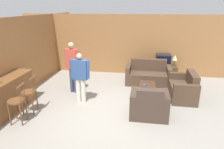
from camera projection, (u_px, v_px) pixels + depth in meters
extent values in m
plane|color=gray|center=(111.00, 113.00, 5.74)|extent=(24.00, 24.00, 0.00)
cube|color=#9E6B3D|center=(125.00, 45.00, 8.76)|extent=(9.40, 0.08, 2.60)
cube|color=#9E6B3D|center=(27.00, 54.00, 7.05)|extent=(0.08, 8.68, 2.60)
cube|color=brown|center=(3.00, 100.00, 5.46)|extent=(0.47, 2.31, 0.96)
cube|color=brown|center=(0.00, 83.00, 5.30)|extent=(0.55, 2.37, 0.05)
cylinder|color=brown|center=(16.00, 101.00, 5.06)|extent=(0.47, 0.47, 0.04)
cylinder|color=brown|center=(16.00, 109.00, 5.32)|extent=(0.04, 0.04, 0.60)
cylinder|color=brown|center=(9.00, 115.00, 5.04)|extent=(0.04, 0.04, 0.60)
cylinder|color=brown|center=(26.00, 109.00, 5.30)|extent=(0.04, 0.04, 0.60)
cylinder|color=brown|center=(21.00, 115.00, 5.02)|extent=(0.04, 0.04, 0.60)
cylinder|color=brown|center=(24.00, 91.00, 5.11)|extent=(0.02, 0.02, 0.38)
cylinder|color=brown|center=(23.00, 93.00, 5.03)|extent=(0.02, 0.02, 0.38)
cylinder|color=brown|center=(21.00, 94.00, 4.95)|extent=(0.02, 0.02, 0.38)
cylinder|color=brown|center=(19.00, 96.00, 4.87)|extent=(0.02, 0.02, 0.38)
cube|color=brown|center=(21.00, 86.00, 4.92)|extent=(0.07, 0.37, 0.04)
cylinder|color=brown|center=(28.00, 92.00, 5.59)|extent=(0.48, 0.48, 0.04)
cylinder|color=brown|center=(27.00, 100.00, 5.84)|extent=(0.04, 0.04, 0.60)
cylinder|color=brown|center=(22.00, 105.00, 5.56)|extent=(0.04, 0.04, 0.60)
cylinder|color=brown|center=(37.00, 100.00, 5.83)|extent=(0.04, 0.04, 0.60)
cylinder|color=brown|center=(33.00, 105.00, 5.55)|extent=(0.04, 0.04, 0.60)
cylinder|color=brown|center=(36.00, 83.00, 5.63)|extent=(0.02, 0.02, 0.38)
cylinder|color=brown|center=(34.00, 85.00, 5.55)|extent=(0.02, 0.02, 0.38)
cylinder|color=brown|center=(33.00, 86.00, 5.47)|extent=(0.02, 0.02, 0.38)
cylinder|color=brown|center=(32.00, 87.00, 5.39)|extent=(0.02, 0.02, 0.38)
cube|color=brown|center=(33.00, 78.00, 5.44)|extent=(0.08, 0.37, 0.04)
cube|color=#4C3828|center=(148.00, 78.00, 7.82)|extent=(1.39, 0.84, 0.46)
cube|color=#4C3828|center=(148.00, 65.00, 7.96)|extent=(1.39, 0.22, 0.47)
cube|color=#4C3828|center=(128.00, 74.00, 7.89)|extent=(0.16, 0.84, 0.72)
cube|color=#4C3828|center=(168.00, 76.00, 7.66)|extent=(0.16, 0.84, 0.72)
cube|color=#423328|center=(149.00, 108.00, 5.52)|extent=(0.70, 0.79, 0.46)
cube|color=#423328|center=(150.00, 98.00, 5.10)|extent=(0.70, 0.22, 0.45)
cube|color=#423328|center=(165.00, 105.00, 5.41)|extent=(0.16, 0.79, 0.71)
cube|color=#423328|center=(133.00, 103.00, 5.54)|extent=(0.16, 0.79, 0.71)
cube|color=#4C3828|center=(182.00, 91.00, 6.60)|extent=(0.77, 0.98, 0.46)
cube|color=#4C3828|center=(192.00, 79.00, 6.41)|extent=(0.22, 0.98, 0.43)
cube|color=#4C3828|center=(180.00, 82.00, 7.09)|extent=(0.77, 0.16, 0.70)
cube|color=#4C3828|center=(186.00, 95.00, 6.02)|extent=(0.77, 0.16, 0.70)
cube|color=#472D1E|center=(147.00, 86.00, 6.69)|extent=(0.53, 0.99, 0.04)
cube|color=#472D1E|center=(140.00, 97.00, 6.36)|extent=(0.06, 0.06, 0.35)
cube|color=#472D1E|center=(155.00, 97.00, 6.29)|extent=(0.06, 0.06, 0.35)
cube|color=#472D1E|center=(141.00, 86.00, 7.21)|extent=(0.06, 0.06, 0.35)
cube|color=#472D1E|center=(153.00, 87.00, 7.14)|extent=(0.06, 0.06, 0.35)
cube|color=#513823|center=(162.00, 72.00, 8.51)|extent=(1.19, 0.51, 0.53)
cube|color=black|center=(163.00, 60.00, 8.35)|extent=(0.60, 0.49, 0.49)
cube|color=black|center=(164.00, 62.00, 8.12)|extent=(0.53, 0.01, 0.42)
cube|color=navy|center=(145.00, 85.00, 6.68)|extent=(0.19, 0.18, 0.03)
cylinder|color=brown|center=(174.00, 66.00, 8.35)|extent=(0.16, 0.16, 0.02)
cylinder|color=brown|center=(174.00, 63.00, 8.31)|extent=(0.03, 0.03, 0.23)
cone|color=beige|center=(175.00, 58.00, 8.24)|extent=(0.22, 0.22, 0.21)
cylinder|color=#384260|center=(72.00, 80.00, 7.02)|extent=(0.12, 0.12, 0.87)
cylinder|color=#384260|center=(75.00, 81.00, 6.98)|extent=(0.12, 0.12, 0.87)
cube|color=#CC4C3D|center=(72.00, 59.00, 6.75)|extent=(0.41, 0.22, 0.69)
cylinder|color=#CC4C3D|center=(66.00, 58.00, 6.80)|extent=(0.08, 0.08, 0.63)
cylinder|color=#CC4C3D|center=(77.00, 59.00, 6.67)|extent=(0.08, 0.08, 0.63)
sphere|color=tan|center=(71.00, 45.00, 6.60)|extent=(0.20, 0.20, 0.20)
cylinder|color=silver|center=(78.00, 90.00, 6.30)|extent=(0.15, 0.15, 0.77)
cylinder|color=silver|center=(83.00, 91.00, 6.26)|extent=(0.15, 0.15, 0.77)
cube|color=#335189|center=(80.00, 70.00, 6.05)|extent=(0.49, 0.22, 0.61)
cylinder|color=#335189|center=(72.00, 68.00, 6.10)|extent=(0.10, 0.10, 0.56)
cylinder|color=#335189|center=(88.00, 69.00, 5.99)|extent=(0.10, 0.10, 0.56)
sphere|color=tan|center=(79.00, 56.00, 5.92)|extent=(0.18, 0.18, 0.18)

